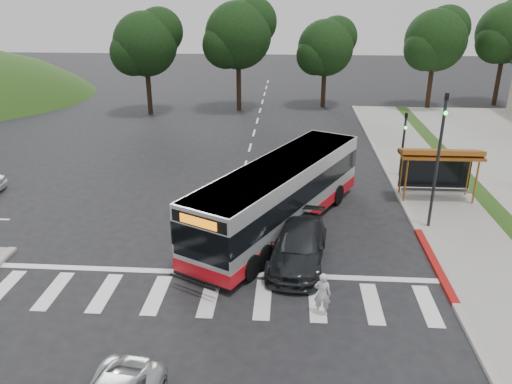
{
  "coord_description": "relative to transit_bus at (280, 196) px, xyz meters",
  "views": [
    {
      "loc": [
        2.81,
        -20.59,
        10.65
      ],
      "look_at": [
        1.29,
        1.58,
        1.6
      ],
      "focal_mm": 35.0,
      "sensor_mm": 36.0,
      "label": 1
    }
  ],
  "objects": [
    {
      "name": "curb_east_red",
      "position": [
        6.53,
        -3.12,
        -1.53
      ],
      "size": [
        0.32,
        6.0,
        0.15
      ],
      "primitive_type": "cube",
      "color": "maroon",
      "rests_on": "ground"
    },
    {
      "name": "bus_shelter",
      "position": [
        8.33,
        3.99,
        0.74
      ],
      "size": [
        4.2,
        1.6,
        2.86
      ],
      "color": "#995419",
      "rests_on": "sidewalk_east"
    },
    {
      "name": "tree_north_b",
      "position": [
        3.6,
        26.94,
        4.05
      ],
      "size": [
        5.72,
        5.33,
        8.43
      ],
      "color": "black",
      "rests_on": "ground"
    },
    {
      "name": "dark_sedan",
      "position": [
        0.84,
        -3.27,
        -0.84
      ],
      "size": [
        2.81,
        5.54,
        1.54
      ],
      "primitive_type": "imported",
      "rotation": [
        0.0,
        0.0,
        -0.13
      ],
      "color": "black",
      "rests_on": "ground"
    },
    {
      "name": "crosswalk_ladder",
      "position": [
        -2.47,
        -6.12,
        -1.6
      ],
      "size": [
        18.0,
        2.6,
        0.01
      ],
      "primitive_type": "cube",
      "color": "silver",
      "rests_on": "ground"
    },
    {
      "name": "tree_north_c",
      "position": [
        -12.39,
        22.95,
        4.68
      ],
      "size": [
        6.16,
        5.74,
        9.3
      ],
      "color": "black",
      "rests_on": "ground"
    },
    {
      "name": "tree_ne_b",
      "position": [
        20.61,
        28.95,
        5.31
      ],
      "size": [
        6.16,
        5.74,
        10.02
      ],
      "color": "black",
      "rests_on": "ground"
    },
    {
      "name": "traffic_signal_ne_short",
      "position": [
        7.13,
        7.37,
        0.87
      ],
      "size": [
        0.18,
        0.37,
        4.0
      ],
      "color": "black",
      "rests_on": "ground"
    },
    {
      "name": "tree_north_a",
      "position": [
        -4.39,
        24.95,
        5.32
      ],
      "size": [
        6.6,
        6.15,
        10.17
      ],
      "color": "black",
      "rests_on": "ground"
    },
    {
      "name": "pedestrian",
      "position": [
        1.64,
        -6.86,
        -0.79
      ],
      "size": [
        0.67,
        0.52,
        1.64
      ],
      "primitive_type": "imported",
      "rotation": [
        0.0,
        0.0,
        2.92
      ],
      "color": "silver",
      "rests_on": "ground"
    },
    {
      "name": "sidewalk_east",
      "position": [
        8.53,
        6.88,
        -1.55
      ],
      "size": [
        4.0,
        40.0,
        0.12
      ],
      "primitive_type": "cube",
      "color": "gray",
      "rests_on": "ground"
    },
    {
      "name": "traffic_signal_ne_tall",
      "position": [
        7.13,
        0.38,
        2.27
      ],
      "size": [
        0.18,
        0.37,
        6.5
      ],
      "color": "black",
      "rests_on": "ground"
    },
    {
      "name": "tree_ne_a",
      "position": [
        13.61,
        26.95,
        4.78
      ],
      "size": [
        6.16,
        5.74,
        9.3
      ],
      "color": "black",
      "rests_on": "parking_lot"
    },
    {
      "name": "ground",
      "position": [
        -2.47,
        -1.12,
        -1.61
      ],
      "size": [
        140.0,
        140.0,
        0.0
      ],
      "primitive_type": "plane",
      "color": "black",
      "rests_on": "ground"
    },
    {
      "name": "curb_east",
      "position": [
        6.53,
        6.88,
        -1.53
      ],
      "size": [
        0.3,
        40.0,
        0.15
      ],
      "primitive_type": "cube",
      "color": "#9E9991",
      "rests_on": "ground"
    },
    {
      "name": "transit_bus",
      "position": [
        0.0,
        0.0,
        0.0
      ],
      "size": [
        8.12,
        12.29,
        3.21
      ],
      "primitive_type": null,
      "rotation": [
        0.0,
        0.0,
        -0.48
      ],
      "color": "#B1B3B6",
      "rests_on": "ground"
    }
  ]
}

